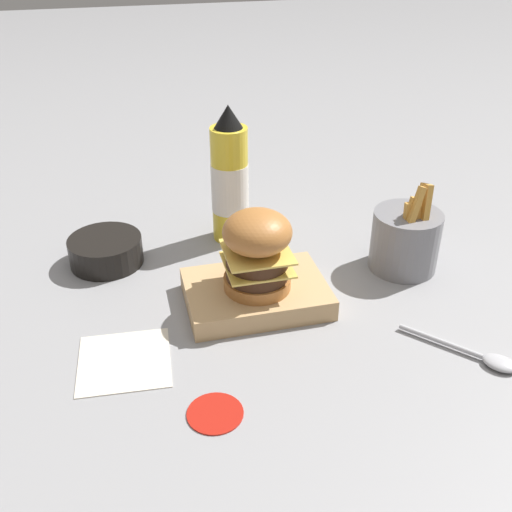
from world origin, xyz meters
TOP-DOWN VIEW (x-y plane):
  - ground_plane at (0.00, 0.00)m, footprint 6.00×6.00m
  - serving_board at (-0.03, 0.07)m, footprint 0.21×0.15m
  - burger at (-0.03, 0.06)m, footprint 0.10×0.10m
  - ketchup_bottle at (-0.02, 0.28)m, footprint 0.06×0.06m
  - fries_basket at (0.23, 0.11)m, footprint 0.11×0.11m
  - side_bowl at (-0.25, 0.24)m, footprint 0.12×0.12m
  - spoon at (0.23, -0.13)m, footprint 0.12×0.13m
  - ketchup_puddle at (-0.13, -0.14)m, footprint 0.07×0.07m
  - parchment_square at (-0.23, -0.02)m, footprint 0.13×0.13m

SIDE VIEW (x-z plane):
  - ground_plane at x=0.00m, z-range 0.00..0.00m
  - parchment_square at x=-0.23m, z-range 0.00..0.00m
  - ketchup_puddle at x=-0.13m, z-range 0.00..0.00m
  - spoon at x=0.23m, z-range 0.00..0.01m
  - serving_board at x=-0.03m, z-range 0.00..0.03m
  - side_bowl at x=-0.25m, z-range 0.00..0.05m
  - fries_basket at x=0.23m, z-range -0.03..0.13m
  - burger at x=-0.03m, z-range 0.03..0.16m
  - ketchup_bottle at x=-0.02m, z-range -0.01..0.23m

